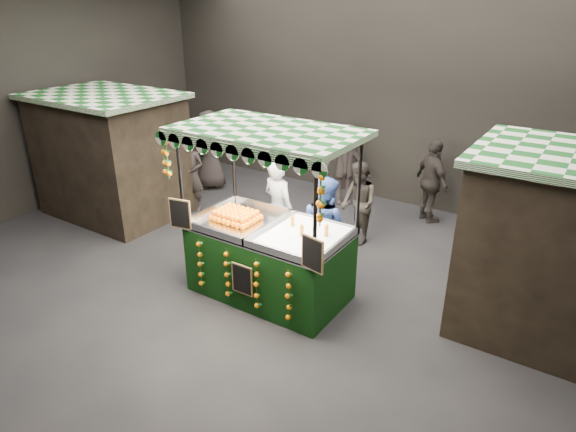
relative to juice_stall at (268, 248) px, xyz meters
The scene contains 12 objects.
ground 0.92m from the juice_stall, 169.22° to the right, with size 12.00×12.00×0.00m, color black.
market_hall 2.57m from the juice_stall, 169.22° to the right, with size 12.10×10.10×5.05m.
neighbour_stall_left 4.88m from the juice_stall, 168.95° to the left, with size 3.00×2.20×2.60m.
juice_stall is the anchor object (origin of this frame).
vendor_grey 1.19m from the juice_stall, 116.51° to the left, with size 0.80×0.63×1.92m.
vendor_blue 1.11m from the juice_stall, 68.42° to the left, with size 1.02×0.89×1.78m.
shopper_0 3.96m from the juice_stall, 150.57° to the left, with size 0.65×0.47×1.67m.
shopper_1 2.52m from the juice_stall, 82.74° to the left, with size 0.99×0.95×1.60m.
shopper_2 4.39m from the juice_stall, 74.82° to the left, with size 1.08×0.99×1.77m.
shopper_3 4.19m from the juice_stall, 101.11° to the left, with size 1.35×1.30×1.84m.
shopper_4 5.22m from the juice_stall, 141.39° to the left, with size 1.12×1.01×1.93m.
shopper_5 4.47m from the juice_stall, 39.16° to the left, with size 0.81×1.71×1.77m.
Camera 1 is at (4.39, -5.48, 4.38)m, focal length 31.13 mm.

